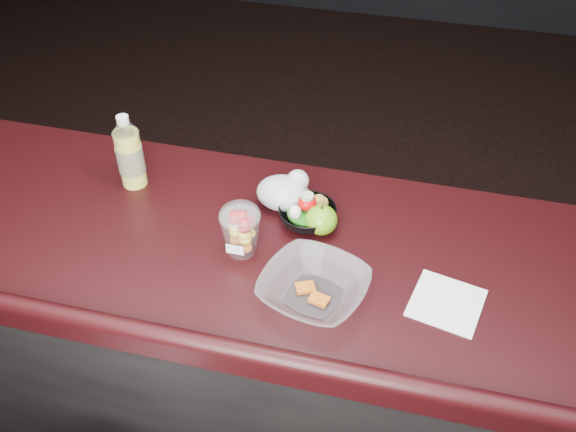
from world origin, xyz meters
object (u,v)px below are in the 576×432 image
object	(u,v)px
fruit_cup	(240,229)
takeout_bowl	(314,288)
green_apple	(321,220)
snack_bowl	(307,214)
lemonade_bottle	(130,156)

from	to	relation	value
fruit_cup	takeout_bowl	distance (m)	0.24
green_apple	snack_bowl	size ratio (longest dim) A/B	0.44
green_apple	takeout_bowl	size ratio (longest dim) A/B	0.29
lemonade_bottle	snack_bowl	world-z (taller)	lemonade_bottle
lemonade_bottle	green_apple	xyz separation A→B (m)	(0.56, -0.07, -0.06)
snack_bowl	takeout_bowl	distance (m)	0.26
green_apple	takeout_bowl	xyz separation A→B (m)	(0.03, -0.23, -0.01)
fruit_cup	takeout_bowl	size ratio (longest dim) A/B	0.49
lemonade_bottle	snack_bowl	size ratio (longest dim) A/B	1.11
lemonade_bottle	fruit_cup	distance (m)	0.43
fruit_cup	green_apple	bearing A→B (deg)	33.21
snack_bowl	takeout_bowl	world-z (taller)	snack_bowl
lemonade_bottle	takeout_bowl	distance (m)	0.67
lemonade_bottle	fruit_cup	xyz separation A→B (m)	(0.38, -0.19, -0.02)
fruit_cup	green_apple	xyz separation A→B (m)	(0.18, 0.12, -0.04)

